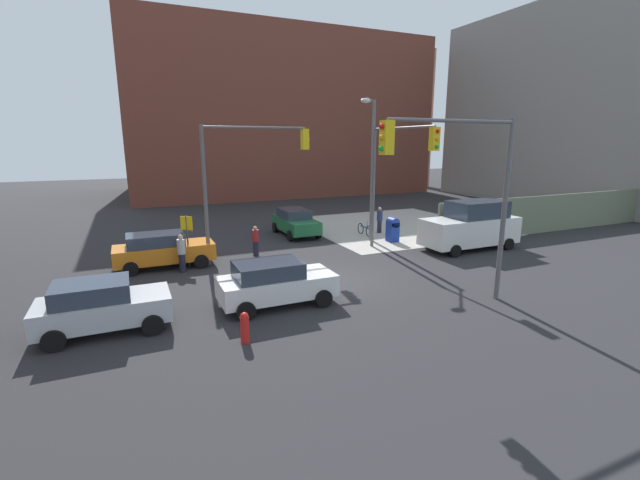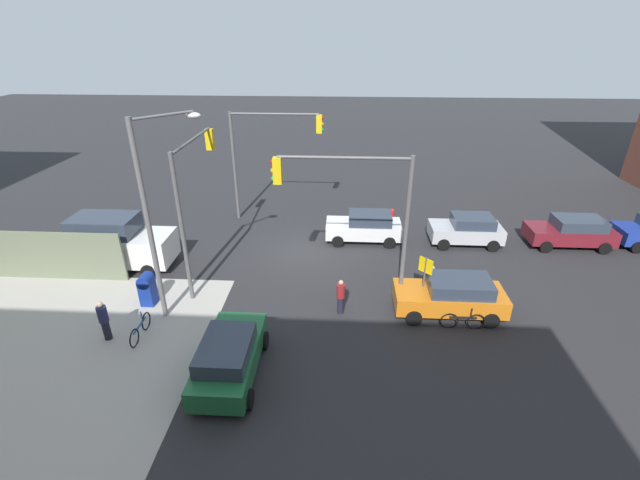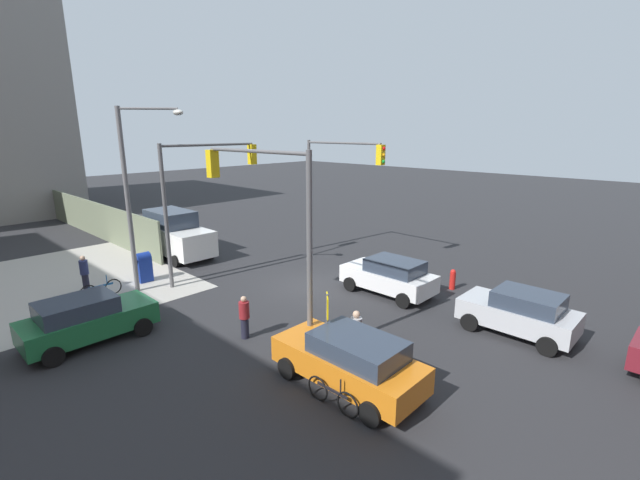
% 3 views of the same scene
% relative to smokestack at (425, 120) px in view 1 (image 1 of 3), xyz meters
% --- Properties ---
extents(ground_plane, '(120.00, 120.00, 0.00)m').
position_rel_smokestack_xyz_m(ground_plane, '(-27.37, -30.00, -8.38)').
color(ground_plane, '#28282B').
extents(sidewalk_corner, '(12.00, 12.00, 0.01)m').
position_rel_smokestack_xyz_m(sidewalk_corner, '(-18.37, -21.00, -8.37)').
color(sidewalk_corner, '#ADA89E').
rests_on(sidewalk_corner, ground).
extents(construction_fence, '(23.49, 0.12, 2.40)m').
position_rel_smokestack_xyz_m(construction_fence, '(-7.62, -26.80, -7.18)').
color(construction_fence, slate).
rests_on(construction_fence, ground).
extents(building_warehouse_north, '(32.00, 18.00, 16.88)m').
position_rel_smokestack_xyz_m(building_warehouse_north, '(-19.07, 4.00, 0.06)').
color(building_warehouse_north, brown).
rests_on(building_warehouse_north, ground).
extents(building_loft_east, '(20.00, 24.00, 17.62)m').
position_rel_smokestack_xyz_m(building_loft_east, '(8.63, -17.38, 0.43)').
color(building_loft_east, gray).
rests_on(building_loft_east, ground).
extents(smokestack, '(1.80, 1.80, 16.75)m').
position_rel_smokestack_xyz_m(smokestack, '(0.00, 0.00, 0.00)').
color(smokestack, brown).
rests_on(smokestack, ground).
extents(traffic_signal_nw_corner, '(5.35, 0.36, 6.50)m').
position_rel_smokestack_xyz_m(traffic_signal_nw_corner, '(-29.83, -25.50, -3.75)').
color(traffic_signal_nw_corner, '#59595B').
rests_on(traffic_signal_nw_corner, ground).
extents(traffic_signal_se_corner, '(5.42, 0.36, 6.50)m').
position_rel_smokestack_xyz_m(traffic_signal_se_corner, '(-24.93, -34.50, -3.75)').
color(traffic_signal_se_corner, '#59595B').
rests_on(traffic_signal_se_corner, ground).
extents(traffic_signal_ne_corner, '(0.36, 5.27, 6.50)m').
position_rel_smokestack_xyz_m(traffic_signal_ne_corner, '(-22.87, -27.50, -3.76)').
color(traffic_signal_ne_corner, '#59595B').
rests_on(traffic_signal_ne_corner, ground).
extents(street_lamp_corner, '(1.97, 2.08, 8.00)m').
position_rel_smokestack_xyz_m(street_lamp_corner, '(-22.41, -24.48, -3.68)').
color(street_lamp_corner, slate).
rests_on(street_lamp_corner, ground).
extents(warning_sign_two_way, '(0.48, 0.48, 2.40)m').
position_rel_smokestack_xyz_m(warning_sign_two_way, '(-32.77, -25.32, -6.74)').
color(warning_sign_two_way, '#4C4C4C').
rests_on(warning_sign_two_way, ground).
extents(mailbox_blue, '(0.56, 0.64, 1.43)m').
position_rel_smokestack_xyz_m(mailbox_blue, '(-21.17, -25.00, -7.61)').
color(mailbox_blue, navy).
rests_on(mailbox_blue, ground).
extents(fire_hydrant, '(0.26, 0.26, 0.94)m').
position_rel_smokestack_xyz_m(fire_hydrant, '(-32.37, -34.20, -7.89)').
color(fire_hydrant, red).
rests_on(fire_hydrant, ground).
extents(sedan_green, '(2.02, 4.12, 1.62)m').
position_rel_smokestack_xyz_m(sedan_green, '(-25.70, -20.95, -7.53)').
color(sedan_green, '#1E6638').
rests_on(sedan_green, ground).
extents(sedan_silver, '(3.81, 2.02, 1.62)m').
position_rel_smokestack_xyz_m(sedan_silver, '(-36.16, -31.65, -7.54)').
color(sedan_silver, '#B7BABF').
rests_on(sedan_silver, ground).
extents(sedan_white, '(4.11, 2.02, 1.62)m').
position_rel_smokestack_xyz_m(sedan_white, '(-30.61, -31.72, -7.53)').
color(sedan_white, white).
rests_on(sedan_white, ground).
extents(sedan_orange, '(4.43, 2.02, 1.62)m').
position_rel_smokestack_xyz_m(sedan_orange, '(-33.89, -25.04, -7.53)').
color(sedan_orange, orange).
rests_on(sedan_orange, ground).
extents(van_white_delivery, '(5.40, 2.32, 2.62)m').
position_rel_smokestack_xyz_m(van_white_delivery, '(-18.26, -28.20, -7.10)').
color(van_white_delivery, white).
rests_on(van_white_delivery, ground).
extents(pedestrian_crossing, '(0.36, 0.36, 1.67)m').
position_rel_smokestack_xyz_m(pedestrian_crossing, '(-20.57, -22.60, -7.51)').
color(pedestrian_crossing, navy).
rests_on(pedestrian_crossing, ground).
extents(pedestrian_waiting, '(0.36, 0.36, 1.72)m').
position_rel_smokestack_xyz_m(pedestrian_waiting, '(-33.17, -26.20, -7.48)').
color(pedestrian_waiting, '#B2B2B7').
rests_on(pedestrian_waiting, ground).
extents(pedestrian_walking_north, '(0.36, 0.36, 1.55)m').
position_rel_smokestack_xyz_m(pedestrian_walking_north, '(-29.37, -24.80, -7.58)').
color(pedestrian_walking_north, maroon).
rests_on(pedestrian_walking_north, ground).
extents(bicycle_leaning_on_fence, '(0.05, 1.75, 0.97)m').
position_rel_smokestack_xyz_m(bicycle_leaning_on_fence, '(-21.77, -22.80, -8.03)').
color(bicycle_leaning_on_fence, black).
rests_on(bicycle_leaning_on_fence, ground).
extents(bicycle_at_crosswalk, '(1.75, 0.05, 0.97)m').
position_rel_smokestack_xyz_m(bicycle_at_crosswalk, '(-34.17, -24.00, -8.03)').
color(bicycle_at_crosswalk, black).
rests_on(bicycle_at_crosswalk, ground).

